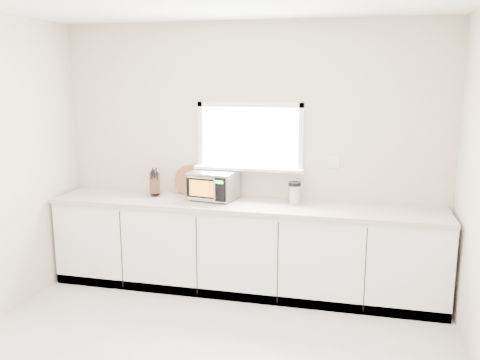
% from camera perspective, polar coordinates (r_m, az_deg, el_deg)
% --- Properties ---
extents(back_wall, '(4.00, 0.17, 2.70)m').
position_cam_1_polar(back_wall, '(5.25, 1.16, 2.88)').
color(back_wall, beige).
rests_on(back_wall, ground).
extents(cabinets, '(3.92, 0.60, 0.88)m').
position_cam_1_polar(cabinets, '(5.19, 0.40, -7.74)').
color(cabinets, white).
rests_on(cabinets, ground).
extents(countertop, '(3.92, 0.64, 0.04)m').
position_cam_1_polar(countertop, '(5.05, 0.38, -2.84)').
color(countertop, beige).
rests_on(countertop, cabinets).
extents(microwave, '(0.49, 0.43, 0.29)m').
position_cam_1_polar(microwave, '(5.17, -3.04, -0.57)').
color(microwave, black).
rests_on(microwave, countertop).
extents(knife_block, '(0.17, 0.23, 0.31)m').
position_cam_1_polar(knife_block, '(5.41, -9.54, -0.37)').
color(knife_block, '#4A351A').
rests_on(knife_block, countertop).
extents(cutting_board, '(0.31, 0.07, 0.31)m').
position_cam_1_polar(cutting_board, '(5.42, -5.77, 0.01)').
color(cutting_board, '#9F5C3D').
rests_on(cutting_board, countertop).
extents(coffee_grinder, '(0.13, 0.13, 0.22)m').
position_cam_1_polar(coffee_grinder, '(5.03, 6.13, -1.42)').
color(coffee_grinder, '#AFB2B7').
rests_on(coffee_grinder, countertop).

